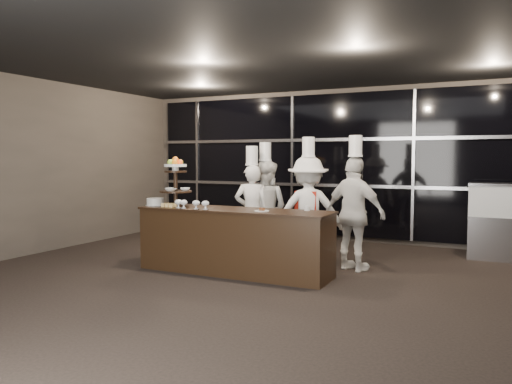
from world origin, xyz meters
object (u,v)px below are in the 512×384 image
at_px(layer_cake, 155,202).
at_px(chef_c, 308,210).
at_px(display_case, 511,218).
at_px(chef_b, 265,208).
at_px(display_stand, 175,178).
at_px(chef_a, 252,210).
at_px(chef_d, 355,213).
at_px(buffet_counter, 234,241).

bearing_deg(layer_cake, chef_c, 27.23).
xyz_separation_m(display_case, chef_b, (-3.67, -1.46, 0.13)).
bearing_deg(layer_cake, display_stand, 8.29).
height_order(display_case, chef_c, chef_c).
bearing_deg(chef_b, chef_a, -109.02).
xyz_separation_m(display_stand, chef_c, (1.74, 1.02, -0.50)).
bearing_deg(chef_b, chef_d, -12.50).
bearing_deg(chef_d, layer_cake, -161.31).
relative_size(layer_cake, display_case, 0.23).
distance_m(chef_b, chef_c, 0.87).
xyz_separation_m(display_stand, chef_d, (2.50, 0.91, -0.49)).
height_order(buffet_counter, chef_c, chef_c).
relative_size(chef_b, chef_c, 0.97).
relative_size(display_stand, chef_a, 0.41).
relative_size(buffet_counter, layer_cake, 9.47).
height_order(layer_cake, display_case, display_case).
distance_m(display_case, chef_a, 4.16).
relative_size(layer_cake, chef_a, 0.16).
distance_m(buffet_counter, layer_cake, 1.44).
distance_m(layer_cake, chef_c, 2.35).
distance_m(buffet_counter, chef_c, 1.32).
distance_m(display_case, chef_c, 3.31).
height_order(buffet_counter, chef_a, chef_a).
bearing_deg(chef_a, layer_cake, -138.20).
bearing_deg(buffet_counter, display_case, 37.37).
bearing_deg(display_stand, chef_b, 54.55).
xyz_separation_m(chef_b, chef_c, (0.84, -0.24, 0.03)).
bearing_deg(chef_a, chef_d, -2.03).
bearing_deg(chef_c, display_case, 31.07).
xyz_separation_m(display_stand, chef_a, (0.80, 0.97, -0.54)).
height_order(layer_cake, chef_d, chef_d).
relative_size(chef_a, chef_b, 0.97).
bearing_deg(chef_c, chef_a, -176.93).
relative_size(chef_b, chef_d, 0.96).
relative_size(chef_a, chef_d, 0.93).
relative_size(buffet_counter, chef_c, 1.45).
bearing_deg(chef_c, layer_cake, -152.77).
bearing_deg(display_stand, display_case, 30.82).
xyz_separation_m(buffet_counter, display_stand, (-1.00, -0.00, 0.87)).
distance_m(buffet_counter, chef_a, 1.05).
height_order(buffet_counter, chef_d, chef_d).
bearing_deg(display_case, chef_d, -138.77).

